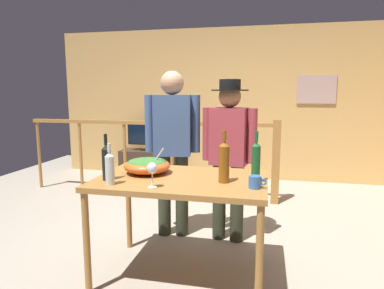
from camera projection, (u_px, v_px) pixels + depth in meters
ground_plane at (195, 243)px, 3.27m from camera, size 7.75×7.75×0.00m
back_wall at (228, 104)px, 5.67m from camera, size 5.96×0.10×2.51m
framed_picture at (317, 89)px, 5.27m from camera, size 0.59×0.03×0.44m
stair_railing at (186, 147)px, 4.59m from camera, size 3.60×0.10×1.11m
tv_console at (147, 164)px, 5.77m from camera, size 0.90×0.40×0.48m
flat_screen_tv at (146, 135)px, 5.66m from camera, size 0.64×0.12×0.46m
serving_table at (182, 188)px, 2.58m from camera, size 1.29×0.84×0.81m
salad_bowl at (147, 165)px, 2.70m from camera, size 0.37×0.37×0.21m
wine_glass at (152, 169)px, 2.28m from camera, size 0.07×0.07×0.18m
wine_bottle_clear at (110, 168)px, 2.36m from camera, size 0.07×0.07×0.30m
wine_bottle_dark at (106, 162)px, 2.48m from camera, size 0.06×0.06×0.35m
wine_bottle_green at (256, 161)px, 2.41m from camera, size 0.06×0.06×0.37m
wine_bottle_amber at (224, 161)px, 2.41m from camera, size 0.08×0.08×0.38m
mug_blue at (255, 182)px, 2.28m from camera, size 0.12×0.09×0.09m
person_standing_left at (173, 141)px, 3.32m from camera, size 0.54×0.27×1.66m
person_standing_right at (229, 149)px, 3.21m from camera, size 0.53×0.35×1.57m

